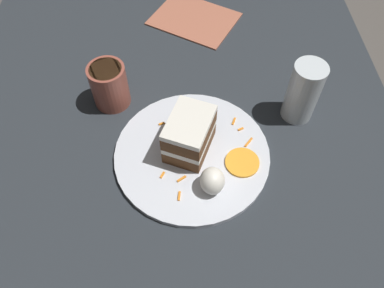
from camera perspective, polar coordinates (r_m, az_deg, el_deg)
ground_plane at (r=0.77m, az=-2.04°, el=-3.81°), size 6.00×6.00×0.00m
dining_table at (r=0.75m, az=-2.08°, el=-3.18°), size 1.33×0.94×0.03m
plate at (r=0.74m, az=0.00°, el=-1.55°), size 0.31×0.31×0.01m
cake_slice at (r=0.71m, az=-0.41°, el=1.47°), size 0.12×0.11×0.09m
cream_dollop at (r=0.67m, az=3.10°, el=-5.61°), size 0.05×0.05×0.05m
orange_garnish at (r=0.73m, az=7.66°, el=-2.80°), size 0.07×0.07×0.01m
carrot_shreds_scatter at (r=0.75m, az=2.10°, el=0.06°), size 0.20×0.19×0.00m
drinking_glass at (r=0.79m, az=16.42°, el=7.14°), size 0.07×0.07×0.14m
coffee_mug at (r=0.81m, az=-12.52°, el=8.89°), size 0.08×0.08×0.10m
menu_card at (r=1.04m, az=0.33°, el=18.53°), size 0.24×0.26×0.00m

